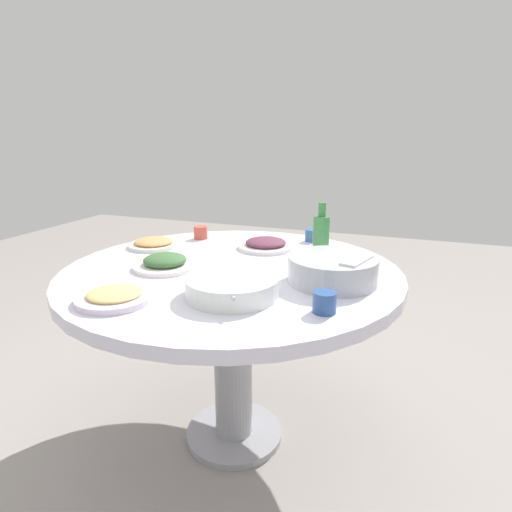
% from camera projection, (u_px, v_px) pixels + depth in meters
% --- Properties ---
extents(ground, '(8.00, 8.00, 0.00)m').
position_uv_depth(ground, '(234.00, 436.00, 1.84)').
color(ground, gray).
extents(round_dining_table, '(1.28, 1.28, 0.76)m').
position_uv_depth(round_dining_table, '(232.00, 298.00, 1.66)').
color(round_dining_table, '#99999E').
rests_on(round_dining_table, ground).
extents(rice_bowl, '(0.31, 0.31, 0.10)m').
position_uv_depth(rice_bowl, '(333.00, 269.00, 1.46)').
color(rice_bowl, '#B2B5BA').
rests_on(rice_bowl, round_dining_table).
extents(soup_bowl, '(0.30, 0.30, 0.06)m').
position_uv_depth(soup_bowl, '(232.00, 287.00, 1.34)').
color(soup_bowl, white).
rests_on(soup_bowl, round_dining_table).
extents(dish_greens, '(0.24, 0.24, 0.06)m').
position_uv_depth(dish_greens, '(165.00, 263.00, 1.62)').
color(dish_greens, white).
rests_on(dish_greens, round_dining_table).
extents(dish_shrimp, '(0.22, 0.22, 0.04)m').
position_uv_depth(dish_shrimp, '(154.00, 243.00, 1.92)').
color(dish_shrimp, silver).
rests_on(dish_shrimp, round_dining_table).
extents(dish_eggplant, '(0.25, 0.25, 0.05)m').
position_uv_depth(dish_eggplant, '(266.00, 244.00, 1.89)').
color(dish_eggplant, white).
rests_on(dish_eggplant, round_dining_table).
extents(dish_noodles, '(0.24, 0.24, 0.04)m').
position_uv_depth(dish_noodles, '(115.00, 296.00, 1.31)').
color(dish_noodles, silver).
rests_on(dish_noodles, round_dining_table).
extents(green_bottle, '(0.07, 0.07, 0.22)m').
position_uv_depth(green_bottle, '(321.00, 234.00, 1.78)').
color(green_bottle, '#39803F').
rests_on(green_bottle, round_dining_table).
extents(tea_cup_near, '(0.06, 0.06, 0.06)m').
position_uv_depth(tea_cup_near, '(312.00, 235.00, 2.02)').
color(tea_cup_near, '#325A8F').
rests_on(tea_cup_near, round_dining_table).
extents(tea_cup_far, '(0.06, 0.06, 0.06)m').
position_uv_depth(tea_cup_far, '(201.00, 233.00, 2.06)').
color(tea_cup_far, '#C74B3B').
rests_on(tea_cup_far, round_dining_table).
extents(tea_cup_side, '(0.07, 0.07, 0.06)m').
position_uv_depth(tea_cup_side, '(325.00, 302.00, 1.22)').
color(tea_cup_side, '#2B508C').
rests_on(tea_cup_side, round_dining_table).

